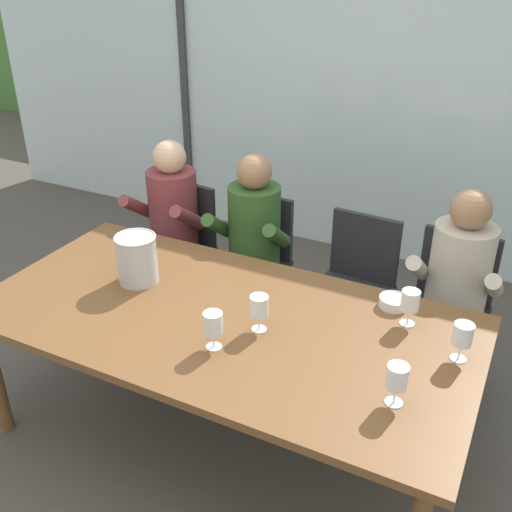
# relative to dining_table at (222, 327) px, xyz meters

# --- Properties ---
(ground) EXTENTS (14.00, 14.00, 0.00)m
(ground) POSITION_rel_dining_table_xyz_m (0.00, 1.00, -0.69)
(ground) COLOR #4C4742
(window_glass_panel) EXTENTS (7.54, 0.03, 2.60)m
(window_glass_panel) POSITION_rel_dining_table_xyz_m (0.00, 2.37, 0.61)
(window_glass_panel) COLOR silver
(window_glass_panel) RESTS_ON ground
(window_mullion_left) EXTENTS (0.06, 0.06, 2.60)m
(window_mullion_left) POSITION_rel_dining_table_xyz_m (-1.70, 2.35, 0.61)
(window_mullion_left) COLOR #38383D
(window_mullion_left) RESTS_ON ground
(hillside_vineyard) EXTENTS (13.54, 2.40, 1.65)m
(hillside_vineyard) POSITION_rel_dining_table_xyz_m (0.00, 5.61, 0.14)
(hillside_vineyard) COLOR #477A38
(hillside_vineyard) RESTS_ON ground
(dining_table) EXTENTS (2.34, 1.16, 0.75)m
(dining_table) POSITION_rel_dining_table_xyz_m (0.00, 0.00, 0.00)
(dining_table) COLOR brown
(dining_table) RESTS_ON ground
(chair_near_curtain) EXTENTS (0.49, 0.49, 0.89)m
(chair_near_curtain) POSITION_rel_dining_table_xyz_m (-0.88, 0.96, -0.16)
(chair_near_curtain) COLOR #232328
(chair_near_curtain) RESTS_ON ground
(chair_left_of_center) EXTENTS (0.46, 0.46, 0.89)m
(chair_left_of_center) POSITION_rel_dining_table_xyz_m (-0.34, 1.00, -0.16)
(chair_left_of_center) COLOR #232328
(chair_left_of_center) RESTS_ON ground
(chair_center) EXTENTS (0.47, 0.47, 0.89)m
(chair_center) POSITION_rel_dining_table_xyz_m (0.34, 0.99, -0.16)
(chair_center) COLOR #232328
(chair_center) RESTS_ON ground
(chair_right_of_center) EXTENTS (0.46, 0.46, 0.89)m
(chair_right_of_center) POSITION_rel_dining_table_xyz_m (0.88, 1.01, -0.16)
(chair_right_of_center) COLOR #232328
(chair_right_of_center) RESTS_ON ground
(person_maroon_top) EXTENTS (0.47, 0.61, 1.21)m
(person_maroon_top) POSITION_rel_dining_table_xyz_m (-0.90, 0.85, 0.01)
(person_maroon_top) COLOR brown
(person_maroon_top) RESTS_ON ground
(person_olive_shirt) EXTENTS (0.49, 0.63, 1.21)m
(person_olive_shirt) POSITION_rel_dining_table_xyz_m (-0.30, 0.85, 0.01)
(person_olive_shirt) COLOR #2D5123
(person_olive_shirt) RESTS_ON ground
(person_beige_jumper) EXTENTS (0.47, 0.62, 1.21)m
(person_beige_jumper) POSITION_rel_dining_table_xyz_m (0.91, 0.85, 0.01)
(person_beige_jumper) COLOR #B7AD9E
(person_beige_jumper) RESTS_ON ground
(ice_bucket_primary) EXTENTS (0.21, 0.21, 0.25)m
(ice_bucket_primary) POSITION_rel_dining_table_xyz_m (-0.54, 0.09, 0.19)
(ice_bucket_primary) COLOR #B7B7BC
(ice_bucket_primary) RESTS_ON dining_table
(tasting_bowl) EXTENTS (0.14, 0.14, 0.05)m
(tasting_bowl) POSITION_rel_dining_table_xyz_m (0.69, 0.44, 0.09)
(tasting_bowl) COLOR silver
(tasting_bowl) RESTS_ON dining_table
(wine_glass_by_left_taster) EXTENTS (0.08, 0.08, 0.17)m
(wine_glass_by_left_taster) POSITION_rel_dining_table_xyz_m (0.20, -0.02, 0.18)
(wine_glass_by_left_taster) COLOR silver
(wine_glass_by_left_taster) RESTS_ON dining_table
(wine_glass_near_bucket) EXTENTS (0.08, 0.08, 0.17)m
(wine_glass_near_bucket) POSITION_rel_dining_table_xyz_m (0.09, -0.23, 0.18)
(wine_glass_near_bucket) COLOR silver
(wine_glass_near_bucket) RESTS_ON dining_table
(wine_glass_center_pour) EXTENTS (0.08, 0.08, 0.17)m
(wine_glass_center_pour) POSITION_rel_dining_table_xyz_m (1.04, 0.16, 0.18)
(wine_glass_center_pour) COLOR silver
(wine_glass_center_pour) RESTS_ON dining_table
(wine_glass_by_right_taster) EXTENTS (0.08, 0.08, 0.17)m
(wine_glass_by_right_taster) POSITION_rel_dining_table_xyz_m (0.79, 0.33, 0.18)
(wine_glass_by_right_taster) COLOR silver
(wine_glass_by_right_taster) RESTS_ON dining_table
(wine_glass_spare_empty) EXTENTS (0.08, 0.08, 0.17)m
(wine_glass_spare_empty) POSITION_rel_dining_table_xyz_m (0.87, -0.22, 0.18)
(wine_glass_spare_empty) COLOR silver
(wine_glass_spare_empty) RESTS_ON dining_table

